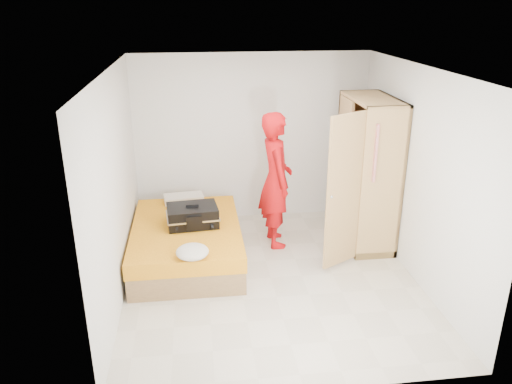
{
  "coord_description": "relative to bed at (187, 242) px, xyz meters",
  "views": [
    {
      "loc": [
        -0.89,
        -5.46,
        3.3
      ],
      "look_at": [
        -0.13,
        0.46,
        1.0
      ],
      "focal_mm": 35.0,
      "sensor_mm": 36.0,
      "label": 1
    }
  ],
  "objects": [
    {
      "name": "pillow",
      "position": [
        -0.03,
        0.85,
        0.3
      ],
      "size": [
        0.6,
        0.36,
        0.1
      ],
      "primitive_type": "cube",
      "rotation": [
        0.0,
        0.0,
        0.12
      ],
      "color": "beige",
      "rests_on": "bed"
    },
    {
      "name": "round_cushion",
      "position": [
        0.08,
        -0.9,
        0.32
      ],
      "size": [
        0.38,
        0.38,
        0.15
      ],
      "primitive_type": "ellipsoid",
      "color": "beige",
      "rests_on": "bed"
    },
    {
      "name": "bed",
      "position": [
        0.0,
        0.0,
        0.0
      ],
      "size": [
        1.42,
        2.02,
        0.5
      ],
      "color": "olive",
      "rests_on": "ground"
    },
    {
      "name": "suitcase",
      "position": [
        0.09,
        0.02,
        0.38
      ],
      "size": [
        0.71,
        0.56,
        0.29
      ],
      "rotation": [
        0.0,
        0.0,
        0.09
      ],
      "color": "black",
      "rests_on": "bed"
    },
    {
      "name": "room",
      "position": [
        1.05,
        -0.64,
        1.05
      ],
      "size": [
        4.0,
        4.02,
        2.6
      ],
      "color": "beige",
      "rests_on": "ground"
    },
    {
      "name": "person",
      "position": [
        1.26,
        0.35,
        0.71
      ],
      "size": [
        0.51,
        0.73,
        1.92
      ],
      "primitive_type": "imported",
      "rotation": [
        0.0,
        0.0,
        1.65
      ],
      "color": "red",
      "rests_on": "ground"
    },
    {
      "name": "wardrobe",
      "position": [
        2.51,
        0.2,
        0.75
      ],
      "size": [
        1.1,
        1.47,
        2.1
      ],
      "color": "tan",
      "rests_on": "ground"
    }
  ]
}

